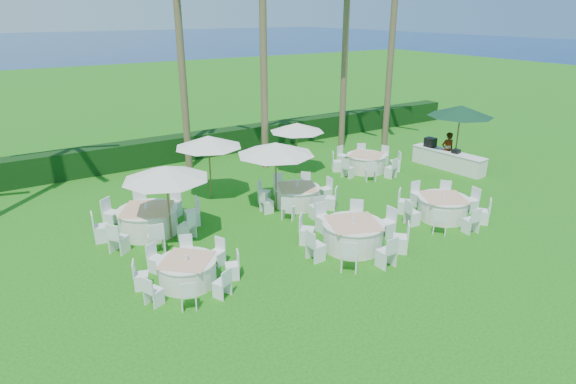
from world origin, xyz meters
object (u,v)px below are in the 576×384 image
(banquet_table_a, at_px, (187,271))
(banquet_table_e, at_px, (297,196))
(umbrella_d, at_px, (297,127))
(buffet_table, at_px, (447,159))
(umbrella_b, at_px, (276,149))
(banquet_table_f, at_px, (366,162))
(banquet_table_b, at_px, (353,234))
(staff_person, at_px, (447,150))
(umbrella_c, at_px, (208,141))
(umbrella_green, at_px, (461,111))
(banquet_table_d, at_px, (148,220))
(umbrella_a, at_px, (166,173))
(banquet_table_c, at_px, (443,207))

(banquet_table_a, xyz_separation_m, banquet_table_e, (5.55, 3.05, 0.03))
(umbrella_d, xyz_separation_m, buffet_table, (6.24, -3.32, -1.64))
(umbrella_d, bearing_deg, umbrella_b, -133.23)
(buffet_table, bearing_deg, banquet_table_f, 153.15)
(banquet_table_a, distance_m, buffet_table, 14.36)
(banquet_table_b, height_order, buffet_table, buffet_table)
(umbrella_b, height_order, staff_person, umbrella_b)
(umbrella_c, distance_m, umbrella_green, 11.75)
(banquet_table_d, bearing_deg, umbrella_b, -6.33)
(umbrella_b, distance_m, umbrella_c, 2.83)
(banquet_table_e, distance_m, umbrella_b, 2.11)
(umbrella_a, bearing_deg, umbrella_c, 46.40)
(banquet_table_a, height_order, staff_person, staff_person)
(umbrella_a, xyz_separation_m, umbrella_d, (7.24, 3.64, -0.20))
(banquet_table_e, height_order, umbrella_d, umbrella_d)
(banquet_table_a, xyz_separation_m, banquet_table_c, (9.30, -0.68, 0.04))
(banquet_table_d, height_order, umbrella_b, umbrella_b)
(banquet_table_e, xyz_separation_m, staff_person, (8.56, 0.23, 0.44))
(banquet_table_f, height_order, umbrella_b, umbrella_b)
(banquet_table_a, height_order, umbrella_green, umbrella_green)
(umbrella_green, relative_size, staff_person, 1.77)
(banquet_table_f, height_order, umbrella_d, umbrella_d)
(banquet_table_d, height_order, banquet_table_f, banquet_table_d)
(banquet_table_f, bearing_deg, umbrella_c, 174.80)
(banquet_table_e, distance_m, staff_person, 8.57)
(umbrella_c, xyz_separation_m, umbrella_d, (4.62, 0.89, -0.21))
(banquet_table_e, height_order, banquet_table_f, banquet_table_f)
(banquet_table_c, bearing_deg, umbrella_d, 102.10)
(banquet_table_f, distance_m, umbrella_a, 10.41)
(umbrella_c, bearing_deg, banquet_table_e, -46.18)
(banquet_table_a, distance_m, banquet_table_d, 3.71)
(buffet_table, bearing_deg, umbrella_b, 179.59)
(banquet_table_b, bearing_deg, banquet_table_d, 138.57)
(banquet_table_b, relative_size, umbrella_b, 1.18)
(banquet_table_f, bearing_deg, banquet_table_c, -102.71)
(banquet_table_b, distance_m, umbrella_c, 6.86)
(umbrella_b, relative_size, umbrella_green, 0.95)
(umbrella_b, bearing_deg, staff_person, 0.53)
(umbrella_c, relative_size, umbrella_d, 1.06)
(banquet_table_d, xyz_separation_m, umbrella_green, (14.59, -0.48, 2.18))
(umbrella_a, distance_m, umbrella_c, 3.80)
(banquet_table_c, xyz_separation_m, umbrella_b, (-4.58, 3.87, 1.92))
(banquet_table_a, relative_size, banquet_table_b, 0.82)
(umbrella_c, bearing_deg, banquet_table_d, -149.05)
(banquet_table_f, bearing_deg, banquet_table_e, -159.90)
(umbrella_a, bearing_deg, staff_person, 2.02)
(staff_person, bearing_deg, umbrella_green, -168.02)
(banquet_table_c, bearing_deg, umbrella_green, 36.09)
(banquet_table_f, xyz_separation_m, umbrella_b, (-5.84, -1.69, 1.92))
(umbrella_c, bearing_deg, umbrella_green, -11.41)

